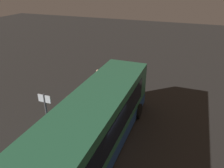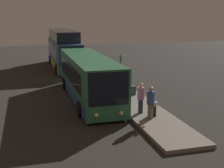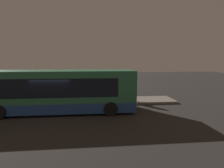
{
  "view_description": "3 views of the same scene",
  "coord_description": "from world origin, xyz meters",
  "views": [
    {
      "loc": [
        -7.5,
        -3.63,
        7.9
      ],
      "look_at": [
        4.21,
        0.83,
        1.91
      ],
      "focal_mm": 35.0,
      "sensor_mm": 36.0,
      "label": 1
    },
    {
      "loc": [
        21.22,
        -3.93,
        5.9
      ],
      "look_at": [
        4.21,
        0.83,
        1.91
      ],
      "focal_mm": 50.0,
      "sensor_mm": 36.0,
      "label": 2
    },
    {
      "loc": [
        2.89,
        -12.41,
        3.77
      ],
      "look_at": [
        4.21,
        0.83,
        1.91
      ],
      "focal_mm": 28.0,
      "sensor_mm": 36.0,
      "label": 3
    }
  ],
  "objects": [
    {
      "name": "ground",
      "position": [
        0.0,
        0.0,
        0.0
      ],
      "size": [
        80.0,
        80.0,
        0.0
      ],
      "primitive_type": "plane",
      "color": "#2B2826"
    },
    {
      "name": "platform",
      "position": [
        0.0,
        2.84,
        0.1
      ],
      "size": [
        20.0,
        2.47,
        0.2
      ],
      "color": "slate",
      "rests_on": "ground"
    },
    {
      "name": "bus_lead",
      "position": [
        0.14,
        0.23,
        1.5
      ],
      "size": [
        11.2,
        2.82,
        3.02
      ],
      "color": "#2D704C",
      "rests_on": "ground"
    },
    {
      "name": "bus_second",
      "position": [
        -13.56,
        0.23,
        1.84
      ],
      "size": [
        11.35,
        2.82,
        4.14
      ],
      "color": "#33518C",
      "rests_on": "ground"
    },
    {
      "name": "passenger_boarding",
      "position": [
        5.9,
        2.57,
        1.18
      ],
      "size": [
        0.67,
        0.66,
        1.83
      ],
      "rotation": [
        0.0,
        0.0,
        -0.8
      ],
      "color": "#6B604C",
      "rests_on": "platform"
    },
    {
      "name": "passenger_waiting",
      "position": [
        1.83,
        2.64,
        1.14
      ],
      "size": [
        0.35,
        0.35,
        1.7
      ],
      "rotation": [
        0.0,
        0.0,
        -3.05
      ],
      "color": "gray",
      "rests_on": "platform"
    },
    {
      "name": "passenger_with_bags",
      "position": [
        4.75,
        2.41,
        1.17
      ],
      "size": [
        0.53,
        0.53,
        1.8
      ],
      "rotation": [
        0.0,
        0.0,
        -0.44
      ],
      "color": "#2D2D33",
      "rests_on": "platform"
    },
    {
      "name": "suitcase",
      "position": [
        5.45,
        2.93,
        0.58
      ],
      "size": [
        0.39,
        0.2,
        1.0
      ],
      "color": "black",
      "rests_on": "platform"
    },
    {
      "name": "sign_post",
      "position": [
        -0.11,
        2.67,
        1.92
      ],
      "size": [
        0.1,
        0.69,
        2.8
      ],
      "color": "#4C4C51",
      "rests_on": "platform"
    },
    {
      "name": "trash_bin",
      "position": [
        0.66,
        3.4,
        0.52
      ],
      "size": [
        0.44,
        0.44,
        0.65
      ],
      "color": "#3F3F44",
      "rests_on": "platform"
    }
  ]
}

